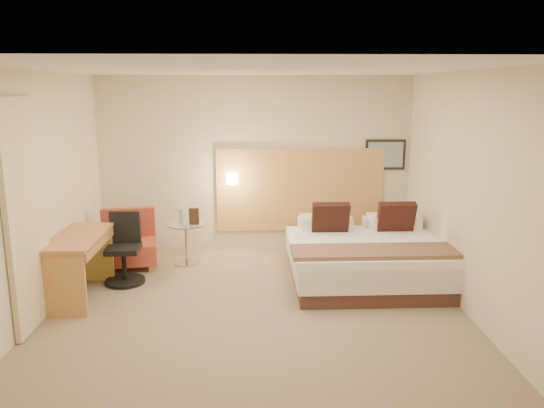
{
  "coord_description": "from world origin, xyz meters",
  "views": [
    {
      "loc": [
        0.03,
        -5.64,
        2.51
      ],
      "look_at": [
        0.21,
        0.68,
        1.12
      ],
      "focal_mm": 35.0,
      "sensor_mm": 36.0,
      "label": 1
    }
  ],
  "objects_px": {
    "lounge_chair": "(129,244)",
    "desk": "(79,249)",
    "side_table": "(186,242)",
    "bed": "(366,256)",
    "desk_chair": "(124,254)"
  },
  "relations": [
    {
      "from": "lounge_chair",
      "to": "desk",
      "type": "distance_m",
      "value": 1.23
    },
    {
      "from": "lounge_chair",
      "to": "desk",
      "type": "height_order",
      "value": "lounge_chair"
    },
    {
      "from": "lounge_chair",
      "to": "side_table",
      "type": "distance_m",
      "value": 0.82
    },
    {
      "from": "bed",
      "to": "lounge_chair",
      "type": "bearing_deg",
      "value": 168.91
    },
    {
      "from": "desk_chair",
      "to": "lounge_chair",
      "type": "bearing_deg",
      "value": 98.63
    },
    {
      "from": "bed",
      "to": "side_table",
      "type": "bearing_deg",
      "value": 164.01
    },
    {
      "from": "bed",
      "to": "lounge_chair",
      "type": "distance_m",
      "value": 3.35
    },
    {
      "from": "side_table",
      "to": "desk_chair",
      "type": "height_order",
      "value": "desk_chair"
    },
    {
      "from": "bed",
      "to": "desk",
      "type": "xyz_separation_m",
      "value": [
        -3.59,
        -0.51,
        0.29
      ]
    },
    {
      "from": "bed",
      "to": "desk_chair",
      "type": "height_order",
      "value": "bed"
    },
    {
      "from": "side_table",
      "to": "bed",
      "type": "bearing_deg",
      "value": -15.99
    },
    {
      "from": "desk_chair",
      "to": "side_table",
      "type": "bearing_deg",
      "value": 44.98
    },
    {
      "from": "desk",
      "to": "bed",
      "type": "bearing_deg",
      "value": 8.15
    },
    {
      "from": "bed",
      "to": "side_table",
      "type": "height_order",
      "value": "bed"
    },
    {
      "from": "side_table",
      "to": "desk_chair",
      "type": "relative_size",
      "value": 0.66
    }
  ]
}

